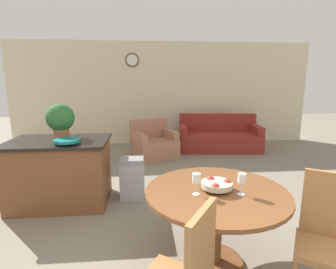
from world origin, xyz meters
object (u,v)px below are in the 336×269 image
at_px(fruit_bowl, 217,184).
at_px(teal_bowl, 67,141).
at_px(dining_chair_near_right, 326,233).
at_px(wine_glass_left, 196,179).
at_px(trash_bin, 132,178).
at_px(potted_plant, 60,119).
at_px(armchair, 154,144).
at_px(wine_glass_right, 242,179).
at_px(kitchen_island, 61,172).
at_px(couch, 219,138).
at_px(dining_table, 216,208).

bearing_deg(fruit_bowl, teal_bowl, 143.22).
height_order(dining_chair_near_right, teal_bowl, dining_chair_near_right).
bearing_deg(fruit_bowl, dining_chair_near_right, -28.00).
bearing_deg(teal_bowl, wine_glass_left, -42.15).
xyz_separation_m(fruit_bowl, wine_glass_left, (-0.20, -0.07, 0.09)).
relative_size(fruit_bowl, trash_bin, 0.46).
xyz_separation_m(potted_plant, armchair, (1.36, 2.02, -0.88)).
distance_m(wine_glass_right, armchair, 3.83).
height_order(kitchen_island, couch, kitchen_island).
xyz_separation_m(wine_glass_left, wine_glass_right, (0.38, -0.04, 0.00)).
distance_m(dining_table, couch, 4.33).
distance_m(wine_glass_left, trash_bin, 1.79).
bearing_deg(teal_bowl, trash_bin, 20.82).
height_order(wine_glass_left, teal_bowl, teal_bowl).
distance_m(dining_chair_near_right, fruit_bowl, 0.91).
relative_size(potted_plant, couch, 0.23).
height_order(dining_chair_near_right, wine_glass_right, dining_chair_near_right).
bearing_deg(couch, wine_glass_right, -97.70).
height_order(teal_bowl, couch, teal_bowl).
height_order(wine_glass_right, armchair, wine_glass_right).
distance_m(dining_chair_near_right, armchair, 4.22).
height_order(wine_glass_left, wine_glass_right, same).
bearing_deg(wine_glass_right, fruit_bowl, 149.18).
bearing_deg(dining_chair_near_right, trash_bin, -16.82).
relative_size(dining_chair_near_right, armchair, 0.89).
height_order(dining_chair_near_right, trash_bin, dining_chair_near_right).
xyz_separation_m(dining_table, wine_glass_left, (-0.20, -0.07, 0.31)).
relative_size(kitchen_island, potted_plant, 2.78).
height_order(dining_chair_near_right, couch, dining_chair_near_right).
relative_size(wine_glass_right, armchair, 0.17).
bearing_deg(teal_bowl, dining_chair_near_right, -34.13).
xyz_separation_m(kitchen_island, armchair, (1.36, 2.19, -0.17)).
distance_m(dining_table, teal_bowl, 2.04).
xyz_separation_m(wine_glass_right, kitchen_island, (-1.98, 1.54, -0.42)).
distance_m(fruit_bowl, kitchen_island, 2.32).
xyz_separation_m(dining_table, kitchen_island, (-1.80, 1.43, -0.12)).
relative_size(dining_table, couch, 0.62).
height_order(fruit_bowl, trash_bin, fruit_bowl).
height_order(fruit_bowl, potted_plant, potted_plant).
height_order(dining_chair_near_right, armchair, dining_chair_near_right).
distance_m(wine_glass_right, kitchen_island, 2.54).
distance_m(kitchen_island, couch, 4.06).
distance_m(wine_glass_left, armchair, 3.75).
relative_size(fruit_bowl, armchair, 0.25).
distance_m(fruit_bowl, couch, 4.35).
xyz_separation_m(dining_table, armchair, (-0.44, 3.62, -0.29)).
bearing_deg(dining_chair_near_right, couch, -62.20).
bearing_deg(wine_glass_left, potted_plant, 133.62).
relative_size(dining_table, potted_plant, 2.68).
height_order(teal_bowl, potted_plant, potted_plant).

